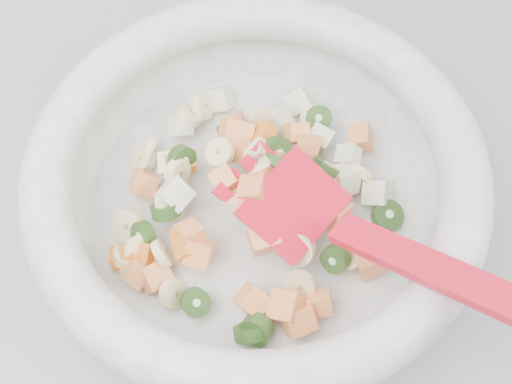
# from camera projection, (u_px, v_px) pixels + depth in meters

# --- Properties ---
(counter) EXTENTS (2.00, 0.60, 0.90)m
(counter) POSITION_uv_depth(u_px,v_px,m) (297.00, 356.00, 1.01)
(counter) COLOR gray
(counter) RESTS_ON ground
(mixing_bowl) EXTENTS (0.45, 0.36, 0.16)m
(mixing_bowl) POSITION_uv_depth(u_px,v_px,m) (257.00, 187.00, 0.56)
(mixing_bowl) COLOR white
(mixing_bowl) RESTS_ON counter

